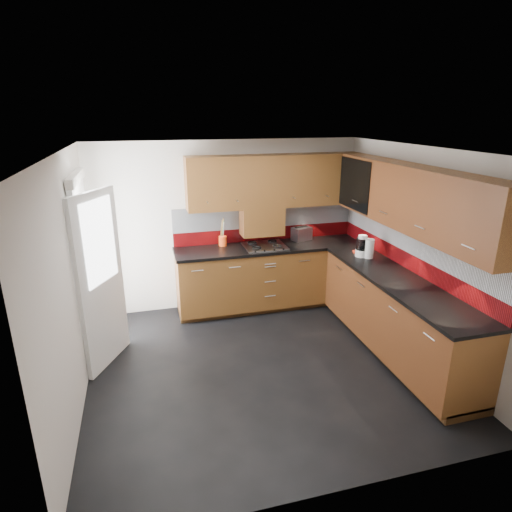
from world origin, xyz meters
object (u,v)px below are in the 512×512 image
object	(u,v)px
gas_hob	(265,246)
utensil_pot	(223,239)
food_processor	(362,247)
toaster	(302,234)

from	to	relation	value
gas_hob	utensil_pot	xyz separation A→B (m)	(-0.56, 0.21, 0.08)
food_processor	toaster	bearing A→B (deg)	118.56
food_processor	utensil_pot	bearing A→B (deg)	150.79
food_processor	gas_hob	bearing A→B (deg)	146.90
utensil_pot	toaster	size ratio (longest dim) A/B	1.27
utensil_pot	food_processor	size ratio (longest dim) A/B	1.42
toaster	utensil_pot	bearing A→B (deg)	178.76
utensil_pot	food_processor	bearing A→B (deg)	-29.21
gas_hob	toaster	xyz separation A→B (m)	(0.62, 0.19, 0.08)
gas_hob	food_processor	bearing A→B (deg)	-33.10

